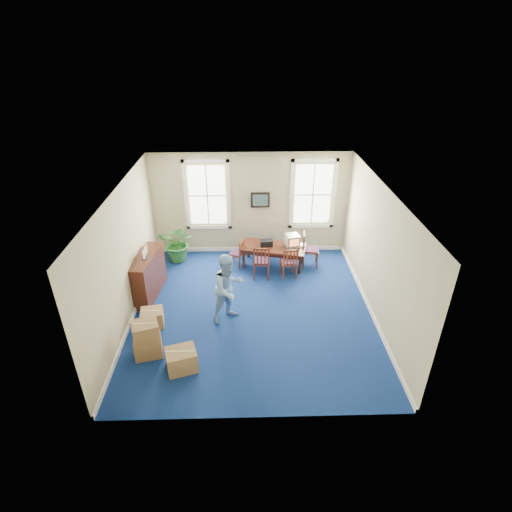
{
  "coord_description": "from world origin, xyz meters",
  "views": [
    {
      "loc": [
        -0.14,
        -8.2,
        6.16
      ],
      "look_at": [
        0.1,
        0.6,
        1.25
      ],
      "focal_mm": 28.0,
      "sensor_mm": 36.0,
      "label": 1
    }
  ],
  "objects_px": {
    "cardboard_boxes": "(158,335)",
    "potted_plant": "(178,243)",
    "credenza": "(148,274)",
    "conference_table": "(273,256)",
    "man": "(229,288)",
    "crt_tv": "(292,240)",
    "chair_near_left": "(261,261)"
  },
  "relations": [
    {
      "from": "crt_tv",
      "to": "man",
      "type": "relative_size",
      "value": 0.24
    },
    {
      "from": "chair_near_left",
      "to": "man",
      "type": "xyz_separation_m",
      "value": [
        -0.85,
        -1.92,
        0.36
      ]
    },
    {
      "from": "man",
      "to": "potted_plant",
      "type": "distance_m",
      "value": 3.39
    },
    {
      "from": "crt_tv",
      "to": "cardboard_boxes",
      "type": "relative_size",
      "value": 0.26
    },
    {
      "from": "conference_table",
      "to": "potted_plant",
      "type": "distance_m",
      "value": 2.93
    },
    {
      "from": "chair_near_left",
      "to": "credenza",
      "type": "relative_size",
      "value": 0.65
    },
    {
      "from": "conference_table",
      "to": "chair_near_left",
      "type": "bearing_deg",
      "value": -107.64
    },
    {
      "from": "potted_plant",
      "to": "cardboard_boxes",
      "type": "height_order",
      "value": "potted_plant"
    },
    {
      "from": "conference_table",
      "to": "chair_near_left",
      "type": "distance_m",
      "value": 0.77
    },
    {
      "from": "potted_plant",
      "to": "cardboard_boxes",
      "type": "bearing_deg",
      "value": -88.05
    },
    {
      "from": "man",
      "to": "cardboard_boxes",
      "type": "distance_m",
      "value": 1.93
    },
    {
      "from": "conference_table",
      "to": "potted_plant",
      "type": "relative_size",
      "value": 1.6
    },
    {
      "from": "potted_plant",
      "to": "crt_tv",
      "type": "bearing_deg",
      "value": -5.76
    },
    {
      "from": "crt_tv",
      "to": "potted_plant",
      "type": "bearing_deg",
      "value": 162.13
    },
    {
      "from": "chair_near_left",
      "to": "cardboard_boxes",
      "type": "bearing_deg",
      "value": 55.92
    },
    {
      "from": "man",
      "to": "chair_near_left",
      "type": "bearing_deg",
      "value": 27.98
    },
    {
      "from": "credenza",
      "to": "crt_tv",
      "type": "bearing_deg",
      "value": 27.53
    },
    {
      "from": "credenza",
      "to": "man",
      "type": "bearing_deg",
      "value": -20.0
    },
    {
      "from": "crt_tv",
      "to": "cardboard_boxes",
      "type": "distance_m",
      "value": 4.99
    },
    {
      "from": "crt_tv",
      "to": "chair_near_left",
      "type": "height_order",
      "value": "chair_near_left"
    },
    {
      "from": "conference_table",
      "to": "potted_plant",
      "type": "height_order",
      "value": "potted_plant"
    },
    {
      "from": "cardboard_boxes",
      "to": "potted_plant",
      "type": "bearing_deg",
      "value": 91.95
    },
    {
      "from": "potted_plant",
      "to": "conference_table",
      "type": "bearing_deg",
      "value": -7.69
    },
    {
      "from": "conference_table",
      "to": "cardboard_boxes",
      "type": "distance_m",
      "value": 4.6
    },
    {
      "from": "conference_table",
      "to": "crt_tv",
      "type": "xyz_separation_m",
      "value": [
        0.56,
        0.04,
        0.49
      ]
    },
    {
      "from": "conference_table",
      "to": "man",
      "type": "xyz_separation_m",
      "value": [
        -1.24,
        -2.56,
        0.56
      ]
    },
    {
      "from": "crt_tv",
      "to": "cardboard_boxes",
      "type": "xyz_separation_m",
      "value": [
        -3.31,
        -3.73,
        -0.37
      ]
    },
    {
      "from": "conference_table",
      "to": "credenza",
      "type": "distance_m",
      "value": 3.73
    },
    {
      "from": "chair_near_left",
      "to": "credenza",
      "type": "height_order",
      "value": "credenza"
    },
    {
      "from": "credenza",
      "to": "cardboard_boxes",
      "type": "height_order",
      "value": "credenza"
    },
    {
      "from": "man",
      "to": "potted_plant",
      "type": "height_order",
      "value": "man"
    },
    {
      "from": "chair_near_left",
      "to": "potted_plant",
      "type": "xyz_separation_m",
      "value": [
        -2.5,
        1.03,
        0.07
      ]
    }
  ]
}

